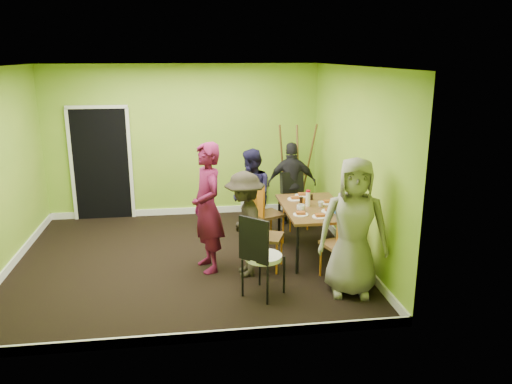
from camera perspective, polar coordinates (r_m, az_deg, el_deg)
ground at (r=7.57m, az=-7.89°, el=-7.68°), size 5.00×5.00×0.00m
room_walls at (r=7.28m, az=-8.36°, el=-0.39°), size 5.04×4.54×2.82m
dining_table at (r=7.55m, az=6.57°, el=-2.06°), size 0.90×1.50×0.75m
chair_left_far at (r=7.95m, az=0.84°, el=-1.96°), size 0.56×0.55×1.02m
chair_left_near at (r=7.04m, az=0.58°, el=-4.33°), size 0.55×0.55×1.02m
chair_back_end at (r=8.79m, az=4.21°, el=0.44°), size 0.46×0.52×0.97m
chair_front_end at (r=6.71m, az=10.12°, el=-5.39°), size 0.55×0.55×1.06m
chair_bentwood at (r=6.19m, az=0.46°, el=-6.94°), size 0.59×0.59×1.08m
easel at (r=9.15m, az=4.59°, el=2.27°), size 0.71×0.67×1.77m
plate_near_left at (r=7.88m, az=4.48°, el=-0.81°), size 0.24×0.24×0.01m
plate_near_right at (r=7.13m, az=5.13°, el=-2.58°), size 0.22×0.22×0.01m
plate_far_back at (r=8.08m, az=5.31°, el=-0.40°), size 0.24×0.24×0.01m
plate_far_front at (r=7.07m, az=7.31°, el=-2.82°), size 0.22×0.22×0.01m
plate_wall_back at (r=7.73m, az=8.22°, el=-1.24°), size 0.23×0.23×0.01m
plate_wall_front at (r=7.33m, az=8.41°, el=-2.19°), size 0.24×0.24×0.01m
thermos at (r=7.53m, az=5.96°, el=-0.81°), size 0.07×0.07×0.22m
blue_bottle at (r=7.23m, az=9.18°, el=-1.61°), size 0.08×0.08×0.21m
orange_bottle at (r=7.70m, az=5.47°, el=-1.00°), size 0.04×0.04×0.07m
glass_mid at (r=7.71m, az=5.20°, el=-0.90°), size 0.06×0.06×0.09m
glass_back at (r=7.88m, az=6.29°, el=-0.58°), size 0.06×0.06×0.09m
glass_front at (r=7.14m, az=8.44°, el=-2.30°), size 0.06×0.06×0.10m
cup_a at (r=7.29m, az=5.14°, el=-1.82°), size 0.12×0.12×0.10m
cup_b at (r=7.53m, az=7.42°, el=-1.38°), size 0.09×0.09×0.08m
person_standing at (r=6.93m, az=-5.58°, el=-1.79°), size 0.61×0.76×1.82m
person_left_far at (r=8.15m, az=-0.47°, el=-0.27°), size 0.72×0.84×1.49m
person_left_near at (r=6.79m, az=-1.28°, el=-3.70°), size 0.57×0.96×1.46m
person_back_end at (r=8.89m, az=4.12°, el=0.97°), size 0.90×0.46×1.48m
person_front_end at (r=6.32m, az=11.08°, el=-3.99°), size 0.97×0.74×1.77m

